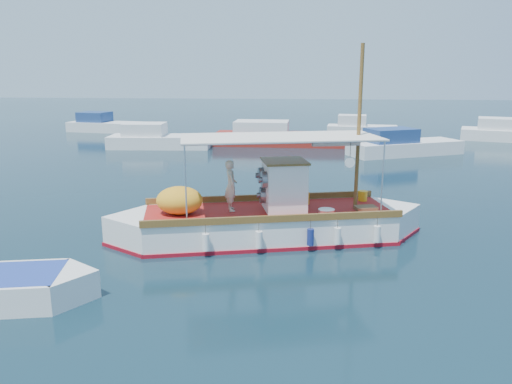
{
  "coord_description": "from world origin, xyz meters",
  "views": [
    {
      "loc": [
        0.7,
        -13.3,
        4.81
      ],
      "look_at": [
        -0.59,
        0.0,
        1.59
      ],
      "focal_mm": 35.0,
      "sensor_mm": 36.0,
      "label": 1
    }
  ],
  "objects": [
    {
      "name": "ground",
      "position": [
        0.0,
        0.0,
        0.0
      ],
      "size": [
        160.0,
        160.0,
        0.0
      ],
      "primitive_type": "plane",
      "color": "black",
      "rests_on": "ground"
    },
    {
      "name": "fishing_caique",
      "position": [
        -0.36,
        0.78,
        0.51
      ],
      "size": [
        9.24,
        4.14,
        5.8
      ],
      "rotation": [
        0.0,
        0.0,
        0.24
      ],
      "color": "white",
      "rests_on": "ground"
    },
    {
      "name": "bg_boat_nw",
      "position": [
        -8.86,
        18.32,
        0.49
      ],
      "size": [
        6.65,
        2.84,
        1.8
      ],
      "rotation": [
        0.0,
        0.0,
        0.07
      ],
      "color": "silver",
      "rests_on": "ground"
    },
    {
      "name": "bg_boat_n",
      "position": [
        -1.11,
        20.41,
        0.49
      ],
      "size": [
        9.06,
        2.98,
        1.8
      ],
      "rotation": [
        0.0,
        0.0,
        -0.02
      ],
      "color": "maroon",
      "rests_on": "ground"
    },
    {
      "name": "bg_boat_ne",
      "position": [
        6.53,
        16.94,
        0.49
      ],
      "size": [
        7.16,
        4.9,
        1.8
      ],
      "rotation": [
        0.0,
        0.0,
        0.44
      ],
      "color": "silver",
      "rests_on": "ground"
    },
    {
      "name": "bg_boat_e",
      "position": [
        15.53,
        24.04,
        0.49
      ],
      "size": [
        7.63,
        4.72,
        1.8
      ],
      "rotation": [
        0.0,
        0.0,
        -0.32
      ],
      "color": "silver",
      "rests_on": "ground"
    },
    {
      "name": "bg_boat_far_w",
      "position": [
        -15.99,
        26.8,
        0.49
      ],
      "size": [
        6.11,
        3.2,
        1.8
      ],
      "rotation": [
        0.0,
        0.0,
        -0.16
      ],
      "color": "silver",
      "rests_on": "ground"
    },
    {
      "name": "bg_boat_far_n",
      "position": [
        4.99,
        25.91,
        0.49
      ],
      "size": [
        5.46,
        2.54,
        1.8
      ],
      "rotation": [
        0.0,
        0.0,
        -0.11
      ],
      "color": "silver",
      "rests_on": "ground"
    }
  ]
}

